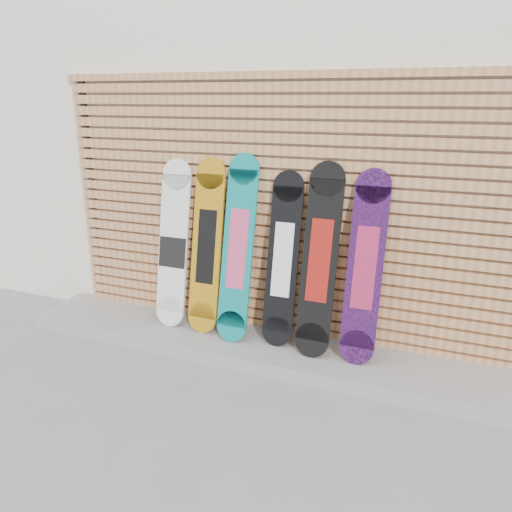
# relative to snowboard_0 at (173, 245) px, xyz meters

# --- Properties ---
(ground) EXTENTS (80.00, 80.00, 0.00)m
(ground) POSITION_rel_snowboard_0_xyz_m (1.16, -0.78, -0.84)
(ground) COLOR gray
(ground) RESTS_ON ground
(building) EXTENTS (12.00, 5.00, 3.60)m
(building) POSITION_rel_snowboard_0_xyz_m (1.66, 2.72, 0.96)
(building) COLOR silver
(building) RESTS_ON ground
(concrete_step) EXTENTS (4.60, 0.70, 0.12)m
(concrete_step) POSITION_rel_snowboard_0_xyz_m (1.01, -0.10, -0.78)
(concrete_step) COLOR gray
(concrete_step) RESTS_ON ground
(slat_wall) EXTENTS (4.26, 0.08, 2.29)m
(slat_wall) POSITION_rel_snowboard_0_xyz_m (1.01, 0.19, 0.36)
(slat_wall) COLOR #B3774A
(slat_wall) RESTS_ON ground
(snowboard_0) EXTENTS (0.28, 0.32, 1.47)m
(snowboard_0) POSITION_rel_snowboard_0_xyz_m (0.00, 0.00, 0.00)
(snowboard_0) COLOR white
(snowboard_0) RESTS_ON concrete_step
(snowboard_1) EXTENTS (0.27, 0.33, 1.50)m
(snowboard_1) POSITION_rel_snowboard_0_xyz_m (0.33, -0.00, 0.02)
(snowboard_1) COLOR #AC7712
(snowboard_1) RESTS_ON concrete_step
(snowboard_2) EXTENTS (0.27, 0.38, 1.55)m
(snowboard_2) POSITION_rel_snowboard_0_xyz_m (0.64, -0.03, 0.05)
(snowboard_2) COLOR #0C7879
(snowboard_2) RESTS_ON concrete_step
(snowboard_3) EXTENTS (0.26, 0.31, 1.43)m
(snowboard_3) POSITION_rel_snowboard_0_xyz_m (1.03, 0.00, -0.01)
(snowboard_3) COLOR black
(snowboard_3) RESTS_ON concrete_step
(snowboard_4) EXTENTS (0.28, 0.39, 1.52)m
(snowboard_4) POSITION_rel_snowboard_0_xyz_m (1.34, -0.03, 0.03)
(snowboard_4) COLOR black
(snowboard_4) RESTS_ON concrete_step
(snowboard_5) EXTENTS (0.27, 0.37, 1.48)m
(snowboard_5) POSITION_rel_snowboard_0_xyz_m (1.70, -0.02, 0.01)
(snowboard_5) COLOR black
(snowboard_5) RESTS_ON concrete_step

